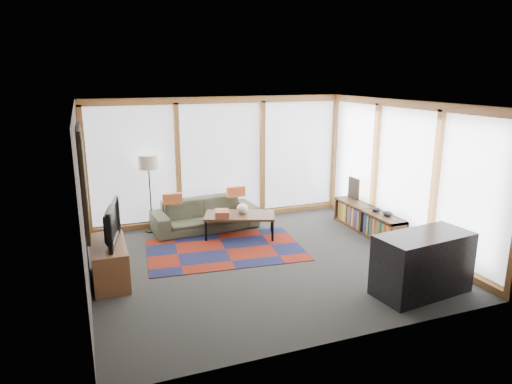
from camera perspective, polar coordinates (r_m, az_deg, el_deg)
name	(u,v)px	position (r m, az deg, el deg)	size (l,w,h in m)	color
ground	(264,261)	(7.72, 1.06, -8.63)	(5.50, 5.50, 0.00)	#292927
room_envelope	(279,163)	(7.95, 2.93, 3.67)	(5.52, 5.02, 2.62)	#453934
rug	(225,250)	(8.21, -3.87, -7.19)	(2.72, 1.75, 0.01)	maroon
sofa	(205,214)	(9.22, -6.39, -2.81)	(2.08, 0.81, 0.61)	#353928
pillow_left	(172,199)	(8.93, -10.42, -0.82)	(0.37, 0.11, 0.21)	#C55C2F
pillow_right	(236,192)	(9.31, -2.53, 0.05)	(0.38, 0.11, 0.21)	#C55C2F
floor_lamp	(150,194)	(9.14, -13.09, -0.21)	(0.39, 0.39, 1.54)	#2E2417
coffee_table	(240,225)	(8.79, -2.04, -4.18)	(1.32, 0.66, 0.44)	#372311
book_stack	(222,213)	(8.63, -4.28, -2.65)	(0.26, 0.32, 0.11)	brown
vase	(242,208)	(8.75, -1.71, -2.07)	(0.23, 0.23, 0.20)	#EDE5D0
bookshelf	(368,221)	(9.24, 13.79, -3.48)	(0.36, 1.97, 0.49)	#372311
bowl_a	(388,214)	(8.77, 16.12, -2.60)	(0.19, 0.19, 0.10)	black
bowl_b	(376,210)	(8.99, 14.80, -2.14)	(0.17, 0.17, 0.09)	black
shelf_picture	(354,188)	(9.79, 12.11, 0.47)	(0.04, 0.34, 0.44)	black
tv_console	(110,262)	(7.27, -17.83, -8.35)	(0.49, 1.19, 0.59)	brown
television	(106,224)	(7.11, -18.19, -3.80)	(1.03, 0.14, 0.59)	black
bar_counter	(422,264)	(6.93, 20.09, -8.42)	(1.39, 0.65, 0.88)	black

